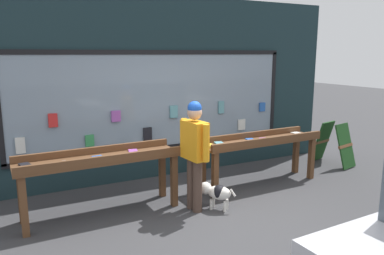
{
  "coord_description": "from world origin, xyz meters",
  "views": [
    {
      "loc": [
        -2.54,
        -4.05,
        2.29
      ],
      "look_at": [
        -0.04,
        0.89,
        1.19
      ],
      "focal_mm": 35.0,
      "sensor_mm": 36.0,
      "label": 1
    }
  ],
  "objects_px": {
    "display_table_left": "(101,164)",
    "person_browsing": "(195,148)",
    "sandwich_board_sign": "(334,144)",
    "display_table_right": "(260,145)",
    "small_dog": "(217,192)"
  },
  "relations": [
    {
      "from": "display_table_left",
      "to": "person_browsing",
      "type": "xyz_separation_m",
      "value": [
        1.26,
        -0.48,
        0.2
      ]
    },
    {
      "from": "sandwich_board_sign",
      "to": "display_table_right",
      "type": "bearing_deg",
      "value": 174.42
    },
    {
      "from": "person_browsing",
      "to": "sandwich_board_sign",
      "type": "height_order",
      "value": "person_browsing"
    },
    {
      "from": "sandwich_board_sign",
      "to": "small_dog",
      "type": "bearing_deg",
      "value": -178.18
    },
    {
      "from": "person_browsing",
      "to": "small_dog",
      "type": "bearing_deg",
      "value": -119.84
    },
    {
      "from": "small_dog",
      "to": "display_table_right",
      "type": "bearing_deg",
      "value": -104.53
    },
    {
      "from": "person_browsing",
      "to": "sandwich_board_sign",
      "type": "distance_m",
      "value": 3.74
    },
    {
      "from": "person_browsing",
      "to": "small_dog",
      "type": "relative_size",
      "value": 3.54
    },
    {
      "from": "display_table_left",
      "to": "small_dog",
      "type": "bearing_deg",
      "value": -21.27
    },
    {
      "from": "display_table_left",
      "to": "small_dog",
      "type": "height_order",
      "value": "display_table_left"
    },
    {
      "from": "small_dog",
      "to": "sandwich_board_sign",
      "type": "distance_m",
      "value": 3.45
    },
    {
      "from": "small_dog",
      "to": "sandwich_board_sign",
      "type": "xyz_separation_m",
      "value": [
        3.33,
        0.88,
        0.19
      ]
    },
    {
      "from": "small_dog",
      "to": "sandwich_board_sign",
      "type": "relative_size",
      "value": 0.52
    },
    {
      "from": "person_browsing",
      "to": "sandwich_board_sign",
      "type": "bearing_deg",
      "value": -84.93
    },
    {
      "from": "display_table_left",
      "to": "display_table_right",
      "type": "distance_m",
      "value": 2.79
    }
  ]
}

